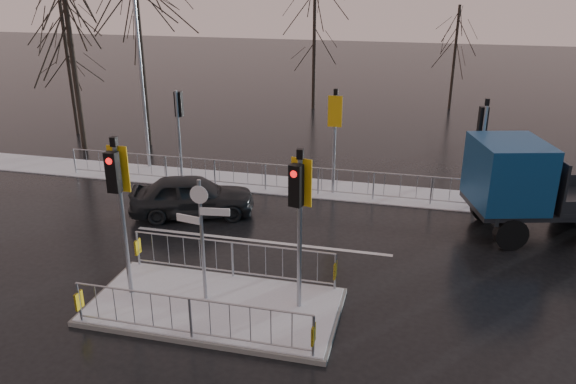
% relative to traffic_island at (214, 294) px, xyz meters
% --- Properties ---
extents(ground, '(120.00, 120.00, 0.00)m').
position_rel_traffic_island_xyz_m(ground, '(0.01, -0.01, -0.39)').
color(ground, black).
rests_on(ground, ground).
extents(snow_verge, '(30.00, 2.00, 0.04)m').
position_rel_traffic_island_xyz_m(snow_verge, '(0.01, 8.59, -0.37)').
color(snow_verge, white).
rests_on(snow_verge, ground).
extents(lane_markings, '(8.00, 11.38, 0.01)m').
position_rel_traffic_island_xyz_m(lane_markings, '(0.01, -0.34, -0.39)').
color(lane_markings, silver).
rests_on(lane_markings, ground).
extents(traffic_island, '(6.00, 3.04, 4.15)m').
position_rel_traffic_island_xyz_m(traffic_island, '(0.00, 0.00, 0.00)').
color(traffic_island, slate).
rests_on(traffic_island, ground).
extents(far_kerb_fixtures, '(18.00, 0.65, 3.83)m').
position_rel_traffic_island_xyz_m(far_kerb_fixtures, '(0.31, 8.08, 0.63)').
color(far_kerb_fixtures, '#969DA4').
rests_on(far_kerb_fixtures, ground).
extents(car_far_lane, '(4.38, 2.87, 1.38)m').
position_rel_traffic_island_xyz_m(car_far_lane, '(-2.70, 5.18, 0.30)').
color(car_far_lane, black).
rests_on(car_far_lane, ground).
extents(flatbed_truck, '(6.85, 3.95, 3.00)m').
position_rel_traffic_island_xyz_m(flatbed_truck, '(8.01, 6.30, 1.20)').
color(flatbed_truck, black).
rests_on(flatbed_truck, ground).
extents(tree_near_a, '(4.75, 4.75, 8.97)m').
position_rel_traffic_island_xyz_m(tree_near_a, '(-10.49, 10.99, 5.72)').
color(tree_near_a, black).
rests_on(tree_near_a, ground).
extents(tree_near_b, '(4.00, 4.00, 7.55)m').
position_rel_traffic_island_xyz_m(tree_near_b, '(-7.99, 12.49, 4.76)').
color(tree_near_b, black).
rests_on(tree_near_b, ground).
extents(tree_near_c, '(3.50, 3.50, 6.61)m').
position_rel_traffic_island_xyz_m(tree_near_c, '(-12.49, 13.49, 4.11)').
color(tree_near_c, black).
rests_on(tree_near_c, ground).
extents(tree_far_a, '(3.75, 3.75, 7.08)m').
position_rel_traffic_island_xyz_m(tree_far_a, '(-1.99, 21.99, 4.43)').
color(tree_far_a, black).
rests_on(tree_far_a, ground).
extents(tree_far_b, '(3.25, 3.25, 6.14)m').
position_rel_traffic_island_xyz_m(tree_far_b, '(6.01, 23.99, 3.79)').
color(tree_far_b, black).
rests_on(tree_far_b, ground).
extents(street_lamp_left, '(1.25, 0.18, 8.20)m').
position_rel_traffic_island_xyz_m(street_lamp_left, '(-6.42, 9.49, 4.10)').
color(street_lamp_left, '#969DA4').
rests_on(street_lamp_left, ground).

